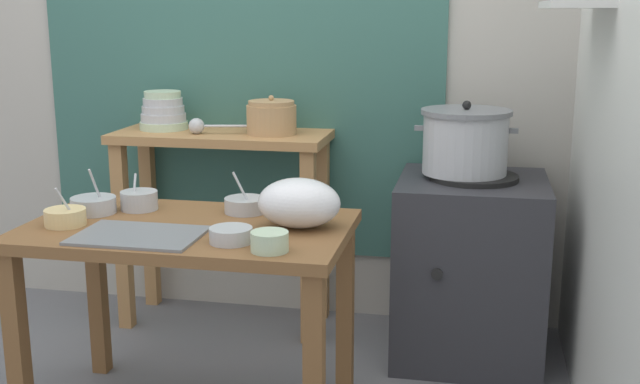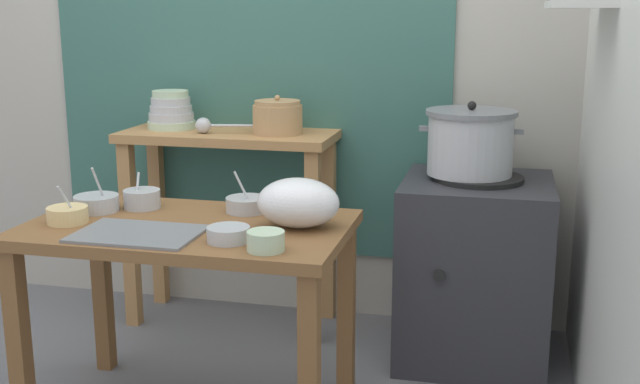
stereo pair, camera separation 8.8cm
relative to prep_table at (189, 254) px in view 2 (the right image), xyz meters
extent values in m
cube|color=#B2ADA3|center=(0.11, 1.15, 0.69)|extent=(4.40, 0.10, 2.60)
cube|color=#38665B|center=(-0.14, 1.09, 0.74)|extent=(1.90, 0.02, 2.10)
cube|color=silver|center=(1.41, 0.25, 0.69)|extent=(0.10, 3.20, 2.60)
cube|color=silver|center=(1.26, 0.45, 0.84)|extent=(0.20, 0.56, 0.02)
cube|color=brown|center=(0.00, 0.00, 0.09)|extent=(1.10, 0.66, 0.04)
cube|color=brown|center=(-0.50, -0.28, -0.27)|extent=(0.06, 0.06, 0.68)
cube|color=brown|center=(0.50, -0.28, -0.27)|extent=(0.06, 0.06, 0.68)
cube|color=brown|center=(-0.50, 0.28, -0.27)|extent=(0.06, 0.06, 0.68)
cube|color=brown|center=(0.50, 0.28, -0.27)|extent=(0.06, 0.06, 0.68)
cube|color=#B27F4C|center=(-0.17, 0.88, 0.27)|extent=(0.96, 0.40, 0.04)
cube|color=#B27F4C|center=(-0.60, 0.73, -0.18)|extent=(0.06, 0.06, 0.86)
cube|color=#B27F4C|center=(0.26, 0.73, -0.18)|extent=(0.06, 0.06, 0.86)
cube|color=#B27F4C|center=(-0.60, 1.03, -0.18)|extent=(0.06, 0.06, 0.86)
cube|color=#B27F4C|center=(0.26, 1.03, -0.18)|extent=(0.06, 0.06, 0.86)
cube|color=#2D2D33|center=(0.95, 0.75, -0.23)|extent=(0.60, 0.60, 0.76)
cylinder|color=black|center=(0.95, 0.75, 0.16)|extent=(0.36, 0.36, 0.02)
cylinder|color=black|center=(0.83, 0.44, -0.16)|extent=(0.04, 0.02, 0.04)
cylinder|color=#B7BABF|center=(0.91, 0.77, 0.29)|extent=(0.34, 0.34, 0.24)
cylinder|color=slate|center=(0.91, 0.77, 0.42)|extent=(0.37, 0.37, 0.02)
sphere|color=black|center=(0.91, 0.77, 0.45)|extent=(0.04, 0.04, 0.04)
cube|color=slate|center=(0.72, 0.77, 0.35)|extent=(0.04, 0.02, 0.02)
cube|color=slate|center=(1.10, 0.77, 0.35)|extent=(0.04, 0.02, 0.02)
cylinder|color=tan|center=(0.07, 0.88, 0.35)|extent=(0.22, 0.22, 0.13)
cylinder|color=tan|center=(0.07, 0.88, 0.43)|extent=(0.20, 0.20, 0.02)
sphere|color=tan|center=(0.07, 0.88, 0.45)|extent=(0.02, 0.02, 0.02)
cylinder|color=#B7D1AD|center=(-0.45, 0.91, 0.31)|extent=(0.22, 0.22, 0.04)
cylinder|color=#B7BABF|center=(-0.45, 0.91, 0.35)|extent=(0.20, 0.20, 0.04)
cylinder|color=#B7BABF|center=(-0.45, 0.91, 0.38)|extent=(0.19, 0.19, 0.03)
cylinder|color=#B7BABF|center=(-0.45, 0.91, 0.42)|extent=(0.18, 0.18, 0.04)
cylinder|color=#B7D1AD|center=(-0.45, 0.91, 0.45)|extent=(0.17, 0.17, 0.03)
sphere|color=#B7BABF|center=(-0.26, 0.81, 0.33)|extent=(0.07, 0.07, 0.07)
cylinder|color=#B7BABF|center=(-0.13, 0.84, 0.33)|extent=(0.19, 0.05, 0.01)
cube|color=slate|center=(-0.10, -0.17, 0.12)|extent=(0.40, 0.28, 0.01)
ellipsoid|color=white|center=(0.38, 0.05, 0.19)|extent=(0.28, 0.22, 0.17)
cylinder|color=#B7BABF|center=(-0.39, 0.08, 0.14)|extent=(0.16, 0.16, 0.06)
cylinder|color=brown|center=(-0.39, 0.08, 0.16)|extent=(0.14, 0.14, 0.01)
cylinder|color=#B7BABF|center=(-0.37, 0.08, 0.20)|extent=(0.02, 0.08, 0.17)
cylinder|color=#B7D1AD|center=(0.35, -0.23, 0.14)|extent=(0.12, 0.12, 0.06)
cylinder|color=maroon|center=(0.35, -0.23, 0.17)|extent=(0.10, 0.10, 0.01)
cylinder|color=#B7BABF|center=(0.15, 0.20, 0.14)|extent=(0.15, 0.15, 0.05)
cylinder|color=brown|center=(0.15, 0.20, 0.16)|extent=(0.13, 0.13, 0.01)
cylinder|color=#B7BABF|center=(0.14, 0.18, 0.19)|extent=(0.08, 0.01, 0.15)
cylinder|color=#B7BABF|center=(-0.25, 0.16, 0.14)|extent=(0.13, 0.13, 0.07)
cylinder|color=brown|center=(-0.25, 0.16, 0.17)|extent=(0.11, 0.11, 0.01)
cylinder|color=#B7BABF|center=(-0.26, 0.16, 0.18)|extent=(0.02, 0.08, 0.13)
cylinder|color=#E5C684|center=(-0.40, -0.09, 0.14)|extent=(0.14, 0.14, 0.06)
cylinder|color=#337238|center=(-0.40, -0.09, 0.16)|extent=(0.12, 0.12, 0.01)
cylinder|color=#B7BABF|center=(-0.39, -0.10, 0.18)|extent=(0.05, 0.07, 0.14)
cylinder|color=#B7BABF|center=(0.21, -0.17, 0.13)|extent=(0.14, 0.14, 0.05)
cylinder|color=#BFB28C|center=(0.21, -0.17, 0.15)|extent=(0.12, 0.12, 0.01)
camera|label=1|loc=(0.95, -2.42, 0.82)|focal=43.87mm
camera|label=2|loc=(1.04, -2.40, 0.82)|focal=43.87mm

